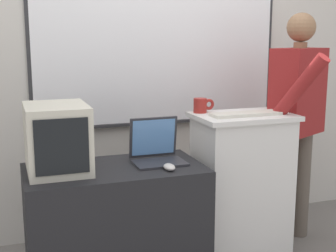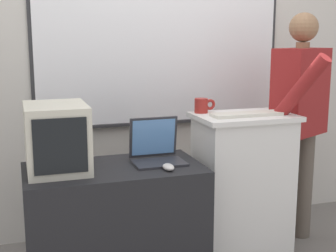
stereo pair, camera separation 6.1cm
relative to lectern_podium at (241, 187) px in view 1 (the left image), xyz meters
The scene contains 9 objects.
back_wall 1.28m from the lectern_podium, 116.19° to the left, with size 6.40×0.17×2.93m.
lectern_podium is the anchor object (origin of this frame).
side_desk 0.88m from the lectern_podium, behind, with size 0.99×0.55×0.73m.
person_presenter 0.66m from the lectern_podium, 12.60° to the left, with size 0.59×0.67×1.60m.
laptop 0.68m from the lectern_podium, behind, with size 0.29×0.24×0.26m.
wireless_keyboard 0.49m from the lectern_podium, 103.35° to the right, with size 0.45×0.13×0.02m.
computer_mouse_by_laptop 0.69m from the lectern_podium, 156.34° to the right, with size 0.06×0.10×0.03m.
crt_monitor 1.24m from the lectern_podium, behind, with size 0.33×0.43×0.36m.
coffee_mug 0.59m from the lectern_podium, 148.24° to the left, with size 0.14×0.09×0.09m.
Camera 1 is at (-1.06, -2.16, 1.45)m, focal length 50.00 mm.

